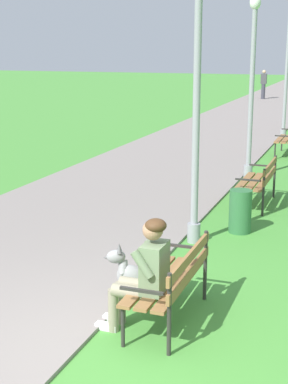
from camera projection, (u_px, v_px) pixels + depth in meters
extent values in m
plane|color=#478E38|center=(97.00, 361.00, 5.57)|extent=(120.00, 120.00, 0.00)
cube|color=gray|center=(261.00, 108.00, 28.20)|extent=(4.19, 60.00, 0.04)
cube|color=olive|center=(149.00, 280.00, 6.36)|extent=(0.14, 1.50, 0.04)
cube|color=olive|center=(164.00, 282.00, 6.30)|extent=(0.14, 1.50, 0.04)
cube|color=olive|center=(180.00, 284.00, 6.24)|extent=(0.14, 1.50, 0.04)
cube|color=olive|center=(189.00, 273.00, 6.17)|extent=(0.04, 1.50, 0.11)
cube|color=olive|center=(190.00, 257.00, 6.13)|extent=(0.04, 1.50, 0.11)
cylinder|color=#2D2B28|center=(166.00, 276.00, 7.05)|extent=(0.04, 0.04, 0.45)
cylinder|color=#2D2B28|center=(205.00, 266.00, 6.84)|extent=(0.04, 0.04, 0.85)
cube|color=#2D2B28|center=(183.00, 246.00, 6.89)|extent=(0.45, 0.04, 0.03)
cylinder|color=#2D2B28|center=(123.00, 326.00, 5.79)|extent=(0.04, 0.04, 0.45)
cylinder|color=#2D2B28|center=(169.00, 315.00, 5.59)|extent=(0.04, 0.04, 0.85)
cube|color=#2D2B28|center=(142.00, 291.00, 5.63)|extent=(0.45, 0.04, 0.03)
cube|color=olive|center=(245.00, 181.00, 11.04)|extent=(0.14, 1.50, 0.04)
cube|color=olive|center=(254.00, 182.00, 10.99)|extent=(0.14, 1.50, 0.04)
cube|color=olive|center=(264.00, 182.00, 10.93)|extent=(0.14, 1.50, 0.04)
cube|color=olive|center=(270.00, 175.00, 10.86)|extent=(0.04, 1.50, 0.11)
cube|color=olive|center=(270.00, 166.00, 10.81)|extent=(0.04, 1.50, 0.11)
cylinder|color=#2D2B28|center=(250.00, 185.00, 11.74)|extent=(0.04, 0.04, 0.45)
cylinder|color=#2D2B28|center=(275.00, 177.00, 11.53)|extent=(0.04, 0.04, 0.85)
cube|color=#2D2B28|center=(261.00, 165.00, 11.57)|extent=(0.45, 0.04, 0.03)
cylinder|color=#2D2B28|center=(236.00, 201.00, 10.48)|extent=(0.04, 0.04, 0.45)
cylinder|color=#2D2B28|center=(263.00, 192.00, 10.27)|extent=(0.04, 0.04, 0.85)
cube|color=#2D2B28|center=(248.00, 180.00, 10.31)|extent=(0.45, 0.04, 0.03)
cube|color=olive|center=(280.00, 139.00, 16.10)|extent=(0.14, 1.50, 0.04)
cube|color=olive|center=(286.00, 139.00, 16.04)|extent=(0.14, 1.50, 0.04)
cylinder|color=#2D2B28|center=(282.00, 143.00, 16.79)|extent=(0.04, 0.04, 0.45)
cylinder|color=#2D2B28|center=(275.00, 151.00, 15.53)|extent=(0.04, 0.04, 0.45)
cube|color=#2D2B28|center=(284.00, 136.00, 15.37)|extent=(0.45, 0.04, 0.03)
cylinder|color=gray|center=(139.00, 285.00, 6.17)|extent=(0.42, 0.14, 0.14)
cylinder|color=gray|center=(121.00, 303.00, 6.30)|extent=(0.11, 0.11, 0.47)
cube|color=silver|center=(114.00, 318.00, 6.37)|extent=(0.24, 0.09, 0.07)
cylinder|color=gray|center=(132.00, 292.00, 5.99)|extent=(0.42, 0.14, 0.14)
cylinder|color=gray|center=(113.00, 310.00, 6.12)|extent=(0.11, 0.11, 0.47)
cube|color=silver|center=(107.00, 326.00, 6.19)|extent=(0.24, 0.09, 0.07)
cube|color=#6B7F5B|center=(155.00, 268.00, 5.95)|extent=(0.22, 0.36, 0.52)
cylinder|color=#6B7F5B|center=(155.00, 251.00, 6.12)|extent=(0.25, 0.09, 0.30)
cylinder|color=#6B7F5B|center=(142.00, 264.00, 5.76)|extent=(0.25, 0.09, 0.30)
sphere|color=#A37556|center=(153.00, 230.00, 5.86)|extent=(0.21, 0.21, 0.21)
ellipsoid|color=#472D19|center=(156.00, 226.00, 5.83)|extent=(0.22, 0.23, 0.14)
ellipsoid|color=gray|center=(145.00, 288.00, 6.87)|extent=(0.44, 0.40, 0.32)
ellipsoid|color=gray|center=(132.00, 278.00, 6.83)|extent=(0.55, 0.40, 0.48)
ellipsoid|color=#595959|center=(137.00, 275.00, 6.82)|extent=(0.40, 0.32, 0.27)
cylinder|color=gray|center=(121.00, 284.00, 6.90)|extent=(0.06, 0.06, 0.38)
cylinder|color=gray|center=(122.00, 288.00, 6.78)|extent=(0.06, 0.06, 0.38)
cylinder|color=gray|center=(123.00, 267.00, 6.79)|extent=(0.17, 0.20, 0.19)
ellipsoid|color=gray|center=(116.00, 257.00, 6.75)|extent=(0.26, 0.22, 0.16)
cone|color=#595959|center=(107.00, 258.00, 6.75)|extent=(0.13, 0.12, 0.09)
cone|color=#595959|center=(119.00, 247.00, 6.77)|extent=(0.06, 0.06, 0.09)
cone|color=#595959|center=(119.00, 250.00, 6.68)|extent=(0.06, 0.06, 0.09)
cylinder|color=gray|center=(162.00, 298.00, 6.91)|extent=(0.27, 0.15, 0.04)
cylinder|color=gray|center=(194.00, 233.00, 8.94)|extent=(0.20, 0.20, 0.30)
cylinder|color=gray|center=(196.00, 108.00, 8.48)|extent=(0.11, 0.11, 4.10)
cylinder|color=gray|center=(248.00, 171.00, 13.32)|extent=(0.20, 0.20, 0.30)
cylinder|color=gray|center=(251.00, 96.00, 12.91)|extent=(0.11, 0.11, 3.71)
ellipsoid|color=silver|center=(255.00, 2.00, 12.43)|extent=(0.24, 0.24, 0.32)
cylinder|color=gray|center=(283.00, 134.00, 19.02)|extent=(0.20, 0.20, 0.30)
cylinder|color=gray|center=(287.00, 68.00, 18.52)|extent=(0.11, 0.11, 4.49)
cylinder|color=#2D6638|center=(240.00, 211.00, 9.37)|extent=(0.36, 0.36, 0.70)
cylinder|color=#383842|center=(263.00, 92.00, 33.01)|extent=(0.22, 0.22, 0.88)
cube|color=#3F3F42|center=(264.00, 79.00, 32.83)|extent=(0.32, 0.20, 0.56)
sphere|color=tan|center=(264.00, 72.00, 32.74)|extent=(0.20, 0.20, 0.20)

